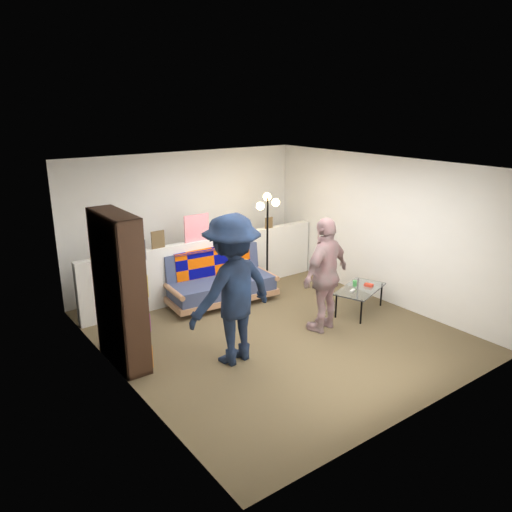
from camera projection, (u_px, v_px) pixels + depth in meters
The scene contains 10 objects.
ground at pixel (272, 331), 7.29m from camera, with size 5.00×5.00×0.00m, color brown.
room_shell at pixel (253, 214), 7.16m from camera, with size 4.60×5.05×2.45m.
half_wall_ledge at pixel (208, 267), 8.53m from camera, with size 4.45×0.15×1.00m, color silver.
ledge_decor at pixel (195, 231), 8.19m from camera, with size 2.97×0.02×0.45m.
futon_sofa at pixel (220, 281), 8.29m from camera, with size 1.86×1.01×0.77m.
bookshelf at pixel (120, 295), 6.17m from camera, with size 0.33×0.98×1.96m.
coffee_table at pixel (360, 290), 7.87m from camera, with size 1.05×0.80×0.49m.
floor_lamp at pixel (268, 222), 8.62m from camera, with size 0.34×0.32×1.71m.
person_left at pixel (232, 290), 6.21m from camera, with size 1.25×0.72×1.93m, color black.
person_right at pixel (326, 275), 7.13m from camera, with size 0.98×0.41×1.68m, color #CE858B.
Camera 1 is at (-4.11, -5.22, 3.21)m, focal length 35.00 mm.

